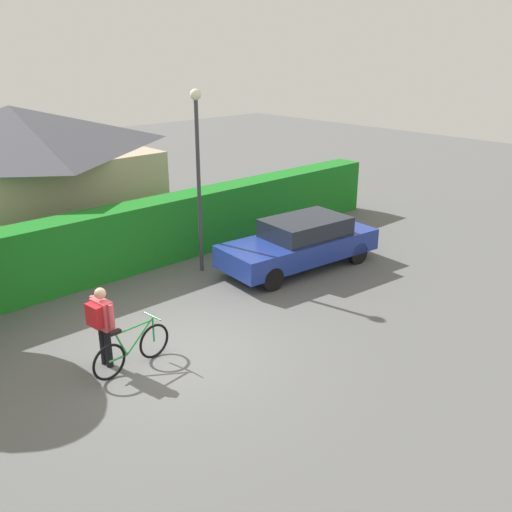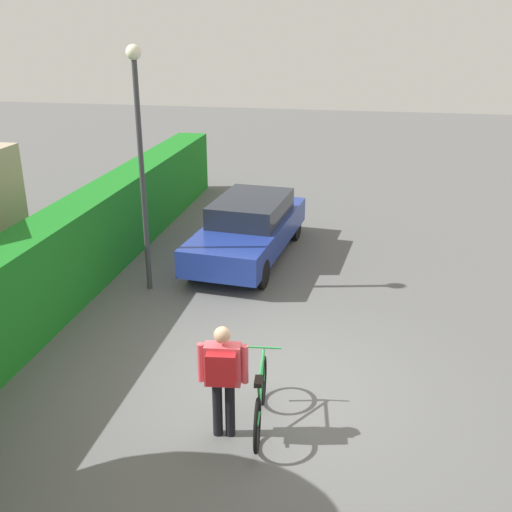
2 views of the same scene
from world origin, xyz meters
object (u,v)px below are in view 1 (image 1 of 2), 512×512
Objects in this scene: parked_car_near at (301,242)px; person_rider at (101,320)px; bicycle at (132,350)px; street_lamp at (198,159)px.

parked_car_near is 2.89× the size of person_rider.
street_lamp is (3.94, 3.04, 2.63)m from bicycle.
parked_car_near is at bearing 12.91° from bicycle.
bicycle is 0.80m from person_rider.
person_rider is (-6.41, -0.96, 0.24)m from parked_car_near.
street_lamp is (-2.12, 1.65, 2.29)m from parked_car_near.
street_lamp reaches higher than bicycle.
parked_car_near is 3.53m from street_lamp.
parked_car_near is 6.48m from person_rider.
bicycle is 0.36× the size of street_lamp.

